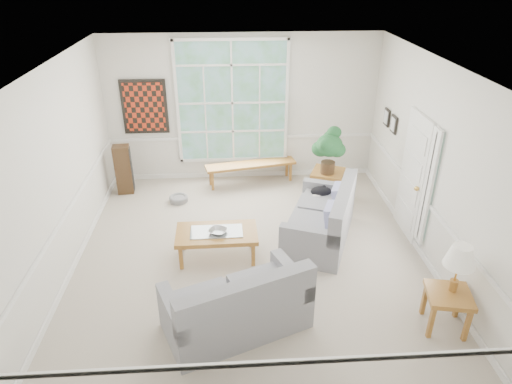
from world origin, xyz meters
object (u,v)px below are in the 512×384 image
(loveseat_front, at_px, (236,297))
(side_table, at_px, (445,310))
(loveseat_right, at_px, (320,214))
(end_table, at_px, (327,185))
(coffee_table, at_px, (217,244))

(loveseat_front, height_order, side_table, loveseat_front)
(loveseat_right, bearing_deg, side_table, -38.77)
(loveseat_right, bearing_deg, end_table, 94.88)
(side_table, bearing_deg, loveseat_right, 119.63)
(coffee_table, height_order, end_table, end_table)
(loveseat_right, distance_m, side_table, 2.48)
(loveseat_right, bearing_deg, loveseat_front, -104.71)
(loveseat_right, xyz_separation_m, side_table, (1.22, -2.15, -0.21))
(coffee_table, relative_size, side_table, 2.31)
(end_table, distance_m, side_table, 3.66)
(loveseat_right, distance_m, end_table, 1.49)
(loveseat_front, xyz_separation_m, end_table, (1.87, 3.39, -0.18))
(end_table, bearing_deg, side_table, -77.40)
(loveseat_front, relative_size, side_table, 3.25)
(loveseat_right, xyz_separation_m, loveseat_front, (-1.45, -1.97, -0.00))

